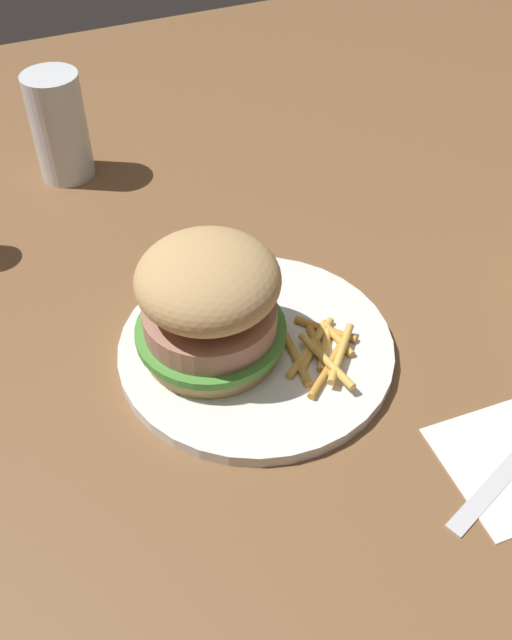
% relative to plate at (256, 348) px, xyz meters
% --- Properties ---
extents(ground_plane, '(1.60, 1.60, 0.00)m').
position_rel_plate_xyz_m(ground_plane, '(0.03, 0.01, -0.01)').
color(ground_plane, brown).
extents(plate, '(0.25, 0.25, 0.01)m').
position_rel_plate_xyz_m(plate, '(0.00, 0.00, 0.00)').
color(plate, white).
rests_on(plate, ground_plane).
extents(sandwich, '(0.13, 0.13, 0.11)m').
position_rel_plate_xyz_m(sandwich, '(-0.01, -0.04, 0.06)').
color(sandwich, tan).
rests_on(sandwich, plate).
extents(fries_pile, '(0.10, 0.08, 0.01)m').
position_rel_plate_xyz_m(fries_pile, '(0.03, 0.05, 0.01)').
color(fries_pile, gold).
rests_on(fries_pile, plate).
extents(drink_glass, '(0.06, 0.06, 0.13)m').
position_rel_plate_xyz_m(drink_glass, '(-0.36, -0.09, 0.05)').
color(drink_glass, silver).
rests_on(drink_glass, ground_plane).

